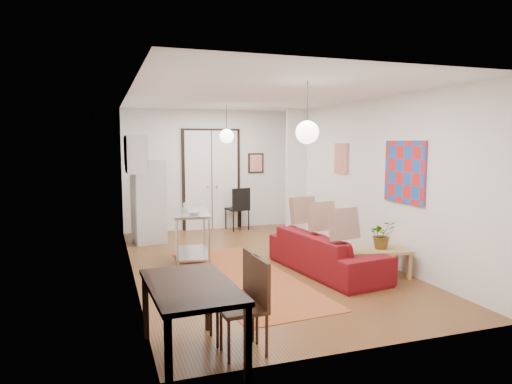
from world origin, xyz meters
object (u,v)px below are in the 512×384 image
object	(u,v)px
sofa	(326,252)
kitchen_counter	(192,230)
fridge	(148,201)
coffee_table	(376,253)
dining_table	(191,292)
dining_chair_far	(239,297)
dining_chair_near	(231,288)
black_side_chair	(236,204)

from	to	relation	value
sofa	kitchen_counter	size ratio (longest dim) A/B	1.82
kitchen_counter	fridge	distance (m)	2.03
coffee_table	dining_table	bearing A→B (deg)	-151.05
dining_chair_far	fridge	bearing A→B (deg)	-178.99
dining_chair_near	dining_table	bearing A→B (deg)	-55.27
sofa	coffee_table	bearing A→B (deg)	-136.59
dining_chair_near	dining_chair_far	size ratio (longest dim) A/B	1.00
dining_chair_near	sofa	bearing A→B (deg)	128.55
kitchen_counter	black_side_chair	world-z (taller)	black_side_chair
fridge	dining_table	world-z (taller)	fridge
sofa	dining_chair_near	xyz separation A→B (m)	(-2.15, -1.91, 0.21)
coffee_table	dining_table	size ratio (longest dim) A/B	0.78
coffee_table	black_side_chair	world-z (taller)	black_side_chair
kitchen_counter	fridge	xyz separation A→B (m)	(-0.55, 1.93, 0.30)
sofa	coffee_table	world-z (taller)	sofa
dining_table	dining_chair_far	size ratio (longest dim) A/B	1.50
dining_table	dining_chair_near	world-z (taller)	dining_chair_near
sofa	fridge	size ratio (longest dim) A/B	1.30
kitchen_counter	dining_chair_near	distance (m)	3.20
sofa	dining_table	size ratio (longest dim) A/B	1.61
sofa	kitchen_counter	bearing A→B (deg)	48.99
sofa	dining_table	bearing A→B (deg)	122.87
dining_table	dining_chair_near	size ratio (longest dim) A/B	1.50
fridge	dining_chair_far	size ratio (longest dim) A/B	1.86
dining_table	kitchen_counter	bearing A→B (deg)	79.25
fridge	black_side_chair	size ratio (longest dim) A/B	1.71
coffee_table	fridge	world-z (taller)	fridge
dining_chair_far	dining_table	bearing A→B (deg)	-82.49
coffee_table	dining_chair_far	distance (m)	3.26
black_side_chair	dining_chair_far	bearing A→B (deg)	62.91
fridge	dining_chair_near	bearing A→B (deg)	-93.74
kitchen_counter	dining_chair_far	bearing A→B (deg)	-84.79
dining_table	fridge	bearing A→B (deg)	88.66
dining_chair_near	dining_chair_far	bearing A→B (deg)	-3.02
fridge	dining_chair_near	xyz separation A→B (m)	(0.38, -5.12, -0.34)
dining_chair_far	kitchen_counter	bearing A→B (deg)	174.19
dining_table	dining_chair_far	world-z (taller)	dining_chair_far
kitchen_counter	dining_chair_near	world-z (taller)	dining_chair_near
dining_table	dining_chair_far	distance (m)	0.54
kitchen_counter	dining_chair_far	distance (m)	3.50
sofa	dining_chair_near	bearing A→B (deg)	123.57
fridge	black_side_chair	xyz separation A→B (m)	(2.18, 0.88, -0.28)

